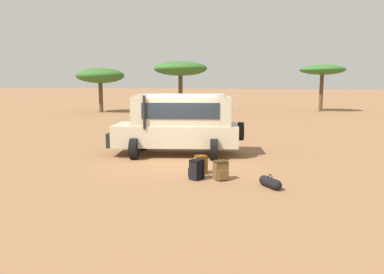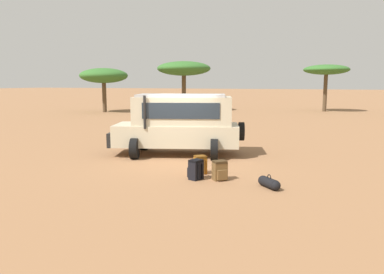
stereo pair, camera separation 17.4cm
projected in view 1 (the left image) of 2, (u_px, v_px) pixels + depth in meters
The scene contains 9 objects.
ground_plane at pixel (178, 161), 13.95m from camera, with size 320.00×320.00×0.00m, color #936642.
safari_vehicle at pixel (179, 123), 14.98m from camera, with size 5.45×3.65×2.44m.
backpack_beside_front_wheel at pixel (221, 171), 11.18m from camera, with size 0.51×0.51×0.59m.
backpack_cluster_center at pixel (197, 170), 11.24m from camera, with size 0.47×0.46×0.61m.
backpack_near_rear_wheel at pixel (201, 165), 11.96m from camera, with size 0.50×0.51×0.59m.
duffel_bag_low_black_case at pixel (270, 183), 10.37m from camera, with size 0.70×0.69×0.39m.
acacia_tree_far_left at pixel (100, 76), 36.49m from camera, with size 4.77×4.46×4.30m.
acacia_tree_left_mid at pixel (180, 69), 38.28m from camera, with size 5.49×5.36×5.06m.
acacia_tree_centre_back at pixel (322, 70), 37.52m from camera, with size 4.47×4.20×4.68m.
Camera 1 is at (5.46, -12.54, 2.89)m, focal length 35.00 mm.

